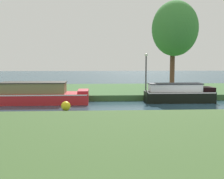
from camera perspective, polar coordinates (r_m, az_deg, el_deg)
The scene contains 8 objects.
ground_plane at distance 19.08m, azimuth 15.91°, elevation -2.96°, with size 120.00×120.00×0.00m, color #23404F.
riverbank_far at distance 25.71m, azimuth 10.80°, elevation -0.17°, with size 72.00×10.00×0.40m, color #3B6333.
black_barge at distance 19.96m, azimuth 13.25°, elevation -0.81°, with size 4.64×1.47×1.30m.
red_narrowboat at distance 19.47m, azimuth -14.07°, elevation -0.93°, with size 6.01×2.03×1.43m.
willow_tree_left at distance 25.05m, azimuth 12.44°, elevation 11.76°, with size 3.84×4.25×7.42m.
lamp_post at distance 21.43m, azimuth 6.82°, elevation 4.27°, with size 0.24×0.24×2.99m.
mooring_post_far at distance 20.60m, azimuth -10.15°, elevation -0.22°, with size 0.14×0.14×0.61m, color #512F31.
channel_buoy at distance 16.39m, azimuth -9.21°, elevation -3.29°, with size 0.54×0.54×0.54m, color yellow.
Camera 1 is at (-6.27, -17.80, 2.85)m, focal length 45.74 mm.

